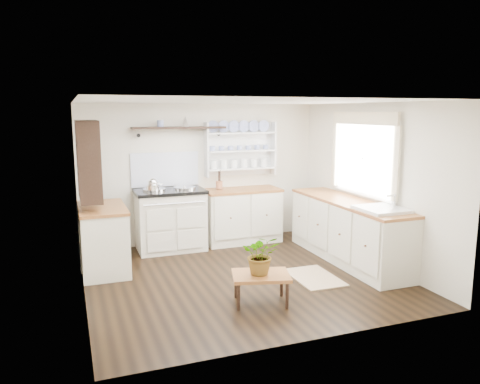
# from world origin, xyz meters

# --- Properties ---
(floor) EXTENTS (4.00, 3.80, 0.01)m
(floor) POSITION_xyz_m (0.00, 0.00, 0.00)
(floor) COLOR black
(floor) RESTS_ON ground
(wall_back) EXTENTS (4.00, 0.02, 2.30)m
(wall_back) POSITION_xyz_m (0.00, 1.90, 1.15)
(wall_back) COLOR silver
(wall_back) RESTS_ON ground
(wall_right) EXTENTS (0.02, 3.80, 2.30)m
(wall_right) POSITION_xyz_m (2.00, 0.00, 1.15)
(wall_right) COLOR silver
(wall_right) RESTS_ON ground
(wall_left) EXTENTS (0.02, 3.80, 2.30)m
(wall_left) POSITION_xyz_m (-2.00, 0.00, 1.15)
(wall_left) COLOR silver
(wall_left) RESTS_ON ground
(ceiling) EXTENTS (4.00, 3.80, 0.01)m
(ceiling) POSITION_xyz_m (0.00, 0.00, 2.30)
(ceiling) COLOR white
(ceiling) RESTS_ON wall_back
(window) EXTENTS (0.08, 1.55, 1.22)m
(window) POSITION_xyz_m (1.95, 0.15, 1.56)
(window) COLOR white
(window) RESTS_ON wall_right
(aga_cooker) EXTENTS (1.08, 0.75, 1.00)m
(aga_cooker) POSITION_xyz_m (-0.62, 1.57, 0.49)
(aga_cooker) COLOR beige
(aga_cooker) RESTS_ON floor
(back_cabinets) EXTENTS (1.27, 0.63, 0.90)m
(back_cabinets) POSITION_xyz_m (0.60, 1.60, 0.46)
(back_cabinets) COLOR beige
(back_cabinets) RESTS_ON floor
(right_cabinets) EXTENTS (0.62, 2.43, 0.90)m
(right_cabinets) POSITION_xyz_m (1.70, 0.10, 0.46)
(right_cabinets) COLOR beige
(right_cabinets) RESTS_ON floor
(belfast_sink) EXTENTS (0.55, 0.60, 0.45)m
(belfast_sink) POSITION_xyz_m (1.70, -0.65, 0.80)
(belfast_sink) COLOR white
(belfast_sink) RESTS_ON right_cabinets
(left_cabinets) EXTENTS (0.62, 1.13, 0.90)m
(left_cabinets) POSITION_xyz_m (-1.70, 0.90, 0.46)
(left_cabinets) COLOR beige
(left_cabinets) RESTS_ON floor
(plate_rack) EXTENTS (1.20, 0.22, 0.90)m
(plate_rack) POSITION_xyz_m (0.65, 1.86, 1.56)
(plate_rack) COLOR white
(plate_rack) RESTS_ON wall_back
(high_shelf) EXTENTS (1.50, 0.29, 0.16)m
(high_shelf) POSITION_xyz_m (-0.40, 1.78, 1.91)
(high_shelf) COLOR black
(high_shelf) RESTS_ON wall_back
(left_shelving) EXTENTS (0.28, 0.80, 1.05)m
(left_shelving) POSITION_xyz_m (-1.84, 0.90, 1.55)
(left_shelving) COLOR black
(left_shelving) RESTS_ON wall_left
(kettle) EXTENTS (0.19, 0.19, 0.24)m
(kettle) POSITION_xyz_m (-0.90, 1.45, 1.05)
(kettle) COLOR silver
(kettle) RESTS_ON aga_cooker
(utensil_crock) EXTENTS (0.11, 0.11, 0.13)m
(utensil_crock) POSITION_xyz_m (0.23, 1.68, 0.97)
(utensil_crock) COLOR #A15E3B
(utensil_crock) RESTS_ON back_cabinets
(center_table) EXTENTS (0.74, 0.62, 0.35)m
(center_table) POSITION_xyz_m (-0.11, -0.91, 0.30)
(center_table) COLOR brown
(center_table) RESTS_ON floor
(potted_plant) EXTENTS (0.52, 0.49, 0.47)m
(potted_plant) POSITION_xyz_m (-0.11, -0.91, 0.58)
(potted_plant) COLOR #3F7233
(potted_plant) RESTS_ON center_table
(floor_rug) EXTENTS (0.56, 0.86, 0.02)m
(floor_rug) POSITION_xyz_m (0.88, -0.40, 0.01)
(floor_rug) COLOR #9C7A5A
(floor_rug) RESTS_ON floor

